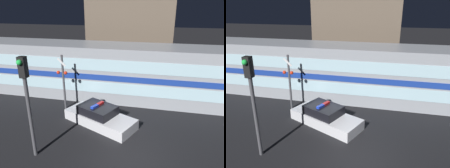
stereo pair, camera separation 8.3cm
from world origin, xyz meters
TOP-DOWN VIEW (x-y plane):
  - ground_plane at (0.00, 0.00)m, footprint 120.00×120.00m
  - train at (-1.72, 6.93)m, footprint 23.77×3.20m
  - police_car at (-2.27, 2.68)m, footprint 4.71×3.37m
  - crossing_signal_far at (-5.11, 4.07)m, footprint 0.74×0.33m
  - traffic_light_corner at (-4.50, -0.80)m, footprint 0.30×0.46m
  - building_left at (-2.09, 14.46)m, footprint 8.26×5.14m

SIDE VIEW (x-z plane):
  - ground_plane at x=0.00m, z-range 0.00..0.00m
  - police_car at x=-2.27m, z-range -0.17..1.10m
  - train at x=-1.72m, z-range 0.00..4.03m
  - crossing_signal_far at x=-5.11m, z-range 0.22..4.01m
  - traffic_light_corner at x=-4.50m, z-range 0.67..5.52m
  - building_left at x=-2.09m, z-range 0.00..7.91m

